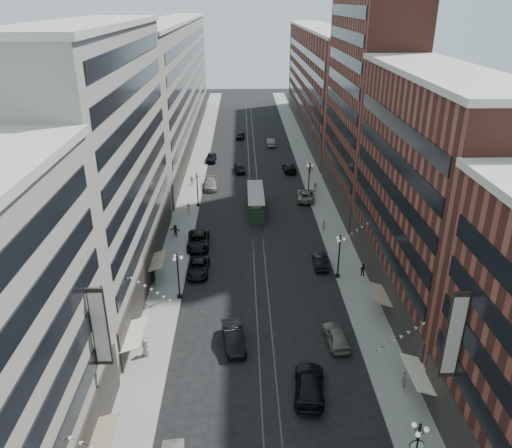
{
  "coord_description": "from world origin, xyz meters",
  "views": [
    {
      "loc": [
        -2.06,
        -19.51,
        30.53
      ],
      "look_at": [
        -0.42,
        36.87,
        5.0
      ],
      "focal_mm": 35.0,
      "sensor_mm": 36.0,
      "label": 1
    }
  ],
  "objects": [
    {
      "name": "car_5",
      "position": [
        -3.07,
        19.6,
        0.88
      ],
      "size": [
        2.57,
        5.57,
        1.77
      ],
      "primitive_type": "imported",
      "rotation": [
        0.0,
        0.0,
        0.13
      ],
      "color": "black",
      "rests_on": "ground"
    },
    {
      "name": "car_11",
      "position": [
        8.4,
        57.41,
        0.82
      ],
      "size": [
        3.38,
        6.17,
        1.64
      ],
      "primitive_type": "imported",
      "rotation": [
        0.0,
        0.0,
        3.03
      ],
      "color": "slate",
      "rests_on": "ground"
    },
    {
      "name": "pedestrian_9",
      "position": [
        10.75,
        70.49,
        1.12
      ],
      "size": [
        1.28,
        0.61,
        1.93
      ],
      "primitive_type": "imported",
      "rotation": [
        0.0,
        0.0,
        -0.08
      ],
      "color": "black",
      "rests_on": "sidewalk_east"
    },
    {
      "name": "car_13",
      "position": [
        -2.57,
        72.17,
        0.79
      ],
      "size": [
        2.44,
        4.82,
        1.57
      ],
      "primitive_type": "imported",
      "rotation": [
        0.0,
        0.0,
        0.13
      ],
      "color": "black",
      "rests_on": "ground"
    },
    {
      "name": "sidewalk_east",
      "position": [
        11.0,
        70.0,
        0.07
      ],
      "size": [
        4.0,
        180.0,
        0.15
      ],
      "primitive_type": "cube",
      "color": "gray",
      "rests_on": "ground"
    },
    {
      "name": "car_extra_0",
      "position": [
        -2.37,
        97.69,
        0.74
      ],
      "size": [
        2.26,
        4.54,
        1.49
      ],
      "primitive_type": "imported",
      "rotation": [
        0.0,
        0.0,
        -0.12
      ],
      "color": "black",
      "rests_on": "ground"
    },
    {
      "name": "pedestrian_1",
      "position": [
        -11.25,
        18.19,
        1.03
      ],
      "size": [
        0.97,
        0.71,
        1.77
      ],
      "primitive_type": "imported",
      "rotation": [
        0.0,
        0.0,
        2.84
      ],
      "color": "#A9A08C",
      "rests_on": "sidewalk_west"
    },
    {
      "name": "streetcar",
      "position": [
        0.0,
        53.17,
        1.43
      ],
      "size": [
        2.49,
        11.23,
        3.11
      ],
      "color": "#213524",
      "rests_on": "ground"
    },
    {
      "name": "car_9",
      "position": [
        -8.4,
        79.4,
        0.84
      ],
      "size": [
        2.1,
        4.98,
        1.68
      ],
      "primitive_type": "imported",
      "rotation": [
        0.0,
        0.0,
        -0.02
      ],
      "color": "black",
      "rests_on": "ground"
    },
    {
      "name": "car_12",
      "position": [
        7.02,
        72.45,
        0.82
      ],
      "size": [
        2.57,
        5.74,
        1.63
      ],
      "primitive_type": "imported",
      "rotation": [
        0.0,
        0.0,
        3.19
      ],
      "color": "black",
      "rests_on": "ground"
    },
    {
      "name": "car_7",
      "position": [
        -8.09,
        40.77,
        0.87
      ],
      "size": [
        3.09,
        6.34,
        1.74
      ],
      "primitive_type": "imported",
      "rotation": [
        0.0,
        0.0,
        0.03
      ],
      "color": "black",
      "rests_on": "ground"
    },
    {
      "name": "rail_east",
      "position": [
        0.7,
        70.0,
        0.01
      ],
      "size": [
        0.12,
        180.0,
        0.02
      ],
      "primitive_type": "cube",
      "color": "#2D2D33",
      "rests_on": "ground"
    },
    {
      "name": "building_west_mid",
      "position": [
        -17.0,
        33.0,
        14.0
      ],
      "size": [
        8.0,
        36.0,
        28.0
      ],
      "primitive_type": "cube",
      "color": "gray",
      "rests_on": "ground"
    },
    {
      "name": "car_8",
      "position": [
        -7.71,
        63.54,
        0.81
      ],
      "size": [
        2.65,
        5.7,
        1.61
      ],
      "primitive_type": "imported",
      "rotation": [
        0.0,
        0.0,
        0.07
      ],
      "color": "gray",
      "rests_on": "ground"
    },
    {
      "name": "pedestrian_2",
      "position": [
        -12.5,
        30.56,
        1.04
      ],
      "size": [
        0.98,
        0.78,
        1.78
      ],
      "primitive_type": "imported",
      "rotation": [
        0.0,
        0.0,
        -0.41
      ],
      "color": "black",
      "rests_on": "sidewalk_west"
    },
    {
      "name": "car_10",
      "position": [
        7.53,
        34.93,
        0.77
      ],
      "size": [
        1.75,
        4.71,
        1.54
      ],
      "primitive_type": "imported",
      "rotation": [
        0.0,
        0.0,
        3.12
      ],
      "color": "black",
      "rests_on": "ground"
    },
    {
      "name": "pedestrian_8",
      "position": [
        9.5,
        45.24,
        1.07
      ],
      "size": [
        0.8,
        0.74,
        1.84
      ],
      "primitive_type": "imported",
      "rotation": [
        0.0,
        0.0,
        3.74
      ],
      "color": "#C3B2A1",
      "rests_on": "sidewalk_east"
    },
    {
      "name": "building_west_far",
      "position": [
        -17.0,
        96.0,
        13.0
      ],
      "size": [
        8.0,
        90.0,
        26.0
      ],
      "primitive_type": "cube",
      "color": "gray",
      "rests_on": "ground"
    },
    {
      "name": "pedestrian_5",
      "position": [
        -11.52,
        43.88,
        1.0
      ],
      "size": [
        1.63,
        0.94,
        1.69
      ],
      "primitive_type": "imported",
      "rotation": [
        0.0,
        0.0,
        -0.33
      ],
      "color": "black",
      "rests_on": "sidewalk_west"
    },
    {
      "name": "pedestrian_7",
      "position": [
        12.25,
        32.28,
        0.92
      ],
      "size": [
        0.85,
        0.76,
        1.54
      ],
      "primitive_type": "imported",
      "rotation": [
        0.0,
        0.0,
        2.55
      ],
      "color": "black",
      "rests_on": "sidewalk_east"
    },
    {
      "name": "car_6",
      "position": [
        3.37,
        12.97,
        0.89
      ],
      "size": [
        3.23,
        6.38,
        1.78
      ],
      "primitive_type": "imported",
      "rotation": [
        0.0,
        0.0,
        3.02
      ],
      "color": "black",
      "rests_on": "ground"
    },
    {
      "name": "lamppost_se_far",
      "position": [
        9.2,
        32.0,
        3.1
      ],
      "size": [
        1.03,
        1.14,
        5.52
      ],
      "color": "black",
      "rests_on": "sidewalk_east"
    },
    {
      "name": "building_east_far",
      "position": [
        17.0,
        105.0,
        12.0
      ],
      "size": [
        8.0,
        72.0,
        24.0
      ],
      "primitive_type": "cube",
      "color": "brown",
      "rests_on": "ground"
    },
    {
      "name": "ground",
      "position": [
        0.0,
        60.0,
        0.0
      ],
      "size": [
        220.0,
        220.0,
        0.0
      ],
      "primitive_type": "plane",
      "color": "black",
      "rests_on": "ground"
    },
    {
      "name": "building_east_tower",
      "position": [
        17.0,
        56.0,
        21.0
      ],
      "size": [
        8.0,
        26.0,
        42.0
      ],
      "primitive_type": "cube",
      "color": "brown",
      "rests_on": "ground"
    },
    {
      "name": "building_east_mid",
      "position": [
        17.0,
        28.0,
        12.0
      ],
      "size": [
        8.0,
        30.0,
        24.0
      ],
      "primitive_type": "cube",
      "color": "brown",
      "rests_on": "ground"
    },
    {
      "name": "lamppost_sw_mid",
      "position": [
        -9.2,
        55.0,
        3.1
      ],
      "size": [
        1.03,
        1.14,
        5.52
      ],
      "color": "black",
      "rests_on": "sidewalk_west"
    },
    {
      "name": "pedestrian_4",
      "position": [
        11.52,
        13.4,
        0.96
      ],
      "size": [
        0.57,
        1.0,
        1.61
      ],
      "primitive_type": "imported",
      "rotation": [
        0.0,
        0.0,
        1.41
      ],
      "color": "beige",
      "rests_on": "sidewalk_east"
    },
    {
      "name": "pedestrian_extra_0",
      "position": [
        -10.42,
        51.69,
        1.01
      ],
      "size": [
        0.7,
        1.19,
        1.72
      ],
      "primitive_type": "imported",
      "rotation": [
        0.0,
        0.0,
        4.94
      ],
      "color": "#9D9782",
      "rests_on": "sidewalk_west"
    },
    {
      "name": "lamppost_se_mid",
      "position": [
        9.2,
        60.0,
        3.1
      ],
      "size": [
        1.03,
        1.14,
        5.52
      ],
      "color": "black",
      "rests_on": "sidewalk_east"
    },
    {
      "name": "pedestrian_extra_1",
      "position": [
        10.48,
        60.84,
        1.02
      ],
      "size": [
        1.07,
        1.03,
        1.75
      ],
      "primitive_type": "imported",
      "rotation": [
        0.0,
        0.0,
        2.41
      ],
      "color": "#A8998B",
      "rests_on": "sidewalk_east"
    },
    {
      "name": "car_4",
      "position": [
        6.82,
        19.63,
        0.82
      ],
      "size": [
        2.34,
        4.94,
        1.63
      ],
      "primitive_type": "imported",
      "rotation": [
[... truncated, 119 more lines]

